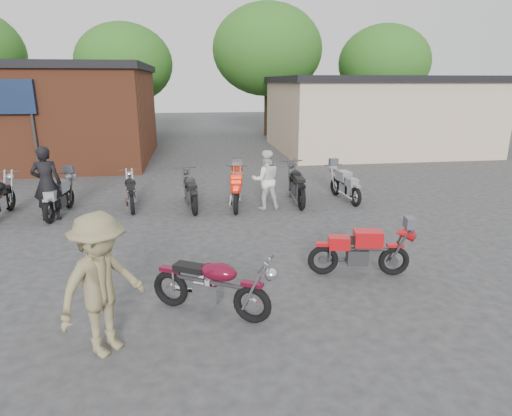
{
  "coord_description": "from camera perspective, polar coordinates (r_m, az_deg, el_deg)",
  "views": [
    {
      "loc": [
        -0.96,
        -6.86,
        3.52
      ],
      "look_at": [
        0.32,
        1.88,
        0.9
      ],
      "focal_mm": 30.0,
      "sensor_mm": 36.0,
      "label": 1
    }
  ],
  "objects": [
    {
      "name": "person_tan",
      "position": [
        5.99,
        -19.89,
        -9.63
      ],
      "size": [
        1.4,
        1.43,
        1.97
      ],
      "primitive_type": "imported",
      "rotation": [
        0.0,
        0.0,
        0.83
      ],
      "color": "olive",
      "rests_on": "ground"
    },
    {
      "name": "tree_3",
      "position": [
        31.63,
        16.54,
        16.39
      ],
      "size": [
        6.08,
        6.08,
        7.6
      ],
      "primitive_type": null,
      "color": "#275516",
      "rests_on": "ground"
    },
    {
      "name": "ground",
      "position": [
        7.77,
        -0.35,
        -10.43
      ],
      "size": [
        90.0,
        90.0,
        0.0
      ],
      "primitive_type": "plane",
      "color": "#2E2E31"
    },
    {
      "name": "person_dark",
      "position": [
        12.35,
        -26.13,
        2.95
      ],
      "size": [
        0.77,
        0.56,
        1.96
      ],
      "primitive_type": "imported",
      "rotation": [
        0.0,
        0.0,
        3.27
      ],
      "color": "black",
      "rests_on": "ground"
    },
    {
      "name": "tree_2",
      "position": [
        29.29,
        1.49,
        18.25
      ],
      "size": [
        7.04,
        7.04,
        8.8
      ],
      "primitive_type": null,
      "color": "#275516",
      "rests_on": "ground"
    },
    {
      "name": "row_bike_4",
      "position": [
        12.39,
        -2.63,
        2.8
      ],
      "size": [
        0.91,
        2.09,
        1.17
      ],
      "primitive_type": null,
      "rotation": [
        0.0,
        0.0,
        1.44
      ],
      "color": "red",
      "rests_on": "ground"
    },
    {
      "name": "vintage_motorcycle",
      "position": [
        6.71,
        -5.9,
        -9.72
      ],
      "size": [
        2.02,
        1.52,
        1.13
      ],
      "primitive_type": null,
      "rotation": [
        0.0,
        0.0,
        -0.51
      ],
      "color": "#5A0B1F",
      "rests_on": "ground"
    },
    {
      "name": "brick_building",
      "position": [
        22.41,
        -29.89,
        10.5
      ],
      "size": [
        12.0,
        8.0,
        4.0
      ],
      "primitive_type": "cube",
      "color": "brown",
      "rests_on": "ground"
    },
    {
      "name": "row_bike_2",
      "position": [
        12.79,
        -16.35,
        2.36
      ],
      "size": [
        0.88,
        1.92,
        1.07
      ],
      "primitive_type": null,
      "rotation": [
        0.0,
        0.0,
        1.72
      ],
      "color": "black",
      "rests_on": "ground"
    },
    {
      "name": "row_bike_5",
      "position": [
        12.85,
        5.44,
        3.42
      ],
      "size": [
        0.83,
        2.19,
        1.25
      ],
      "primitive_type": null,
      "rotation": [
        0.0,
        0.0,
        1.51
      ],
      "color": "black",
      "rests_on": "ground"
    },
    {
      "name": "tree_1",
      "position": [
        29.14,
        -17.0,
        16.2
      ],
      "size": [
        5.92,
        5.92,
        7.4
      ],
      "primitive_type": null,
      "color": "#275516",
      "rests_on": "ground"
    },
    {
      "name": "sportbike",
      "position": [
        8.24,
        13.85,
        -5.28
      ],
      "size": [
        1.9,
        0.91,
        1.06
      ],
      "primitive_type": null,
      "rotation": [
        0.0,
        0.0,
        -0.17
      ],
      "color": "red",
      "rests_on": "ground"
    },
    {
      "name": "person_light",
      "position": [
        12.14,
        1.29,
        3.78
      ],
      "size": [
        0.85,
        0.67,
        1.69
      ],
      "primitive_type": "imported",
      "rotation": [
        0.0,
        0.0,
        3.18
      ],
      "color": "silver",
      "rests_on": "ground"
    },
    {
      "name": "row_bike_6",
      "position": [
        13.34,
        11.77,
        3.25
      ],
      "size": [
        0.84,
        1.91,
        1.07
      ],
      "primitive_type": null,
      "rotation": [
        0.0,
        0.0,
        1.7
      ],
      "color": "gray",
      "rests_on": "ground"
    },
    {
      "name": "stucco_building",
      "position": [
        23.88,
        15.35,
        11.71
      ],
      "size": [
        10.0,
        8.0,
        3.5
      ],
      "primitive_type": "cube",
      "color": "tan",
      "rests_on": "ground"
    },
    {
      "name": "row_bike_1",
      "position": [
        12.77,
        -24.78,
        1.56
      ],
      "size": [
        0.81,
        1.97,
        1.12
      ],
      "primitive_type": null,
      "rotation": [
        0.0,
        0.0,
        1.48
      ],
      "color": "#9395A0",
      "rests_on": "ground"
    },
    {
      "name": "helmet",
      "position": [
        7.99,
        -5.38,
        -8.76
      ],
      "size": [
        0.31,
        0.31,
        0.23
      ],
      "primitive_type": "ellipsoid",
      "rotation": [
        0.0,
        0.0,
        -0.26
      ],
      "color": "red",
      "rests_on": "ground"
    },
    {
      "name": "row_bike_3",
      "position": [
        12.39,
        -8.76,
        2.58
      ],
      "size": [
        0.91,
        2.06,
        1.15
      ],
      "primitive_type": null,
      "rotation": [
        0.0,
        0.0,
        1.7
      ],
      "color": "black",
      "rests_on": "ground"
    }
  ]
}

